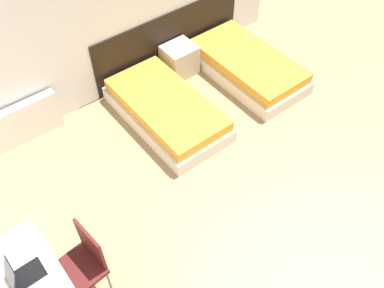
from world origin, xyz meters
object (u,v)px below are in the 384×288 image
object	(u,v)px
chair_near_laptop	(82,262)
bed_near_door	(247,66)
bed_near_window	(166,110)
laptop	(21,275)
nightstand	(180,60)

from	to	relation	value
chair_near_laptop	bed_near_door	bearing A→B (deg)	16.35
bed_near_window	chair_near_laptop	world-z (taller)	chair_near_laptop
bed_near_door	laptop	bearing A→B (deg)	-160.97
bed_near_door	nightstand	distance (m)	1.06
laptop	nightstand	bearing A→B (deg)	31.90
bed_near_window	bed_near_door	bearing A→B (deg)	0.00
bed_near_door	laptop	world-z (taller)	laptop
bed_near_door	nightstand	xyz separation A→B (m)	(-0.78, 0.72, 0.06)
nightstand	chair_near_laptop	xyz separation A→B (m)	(-2.83, -2.18, 0.25)
nightstand	laptop	world-z (taller)	laptop
bed_near_door	chair_near_laptop	size ratio (longest dim) A/B	2.04
bed_near_window	bed_near_door	size ratio (longest dim) A/B	1.00
bed_near_door	bed_near_window	bearing A→B (deg)	180.00
chair_near_laptop	laptop	xyz separation A→B (m)	(-0.51, 0.04, 0.34)
bed_near_door	chair_near_laptop	distance (m)	3.90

